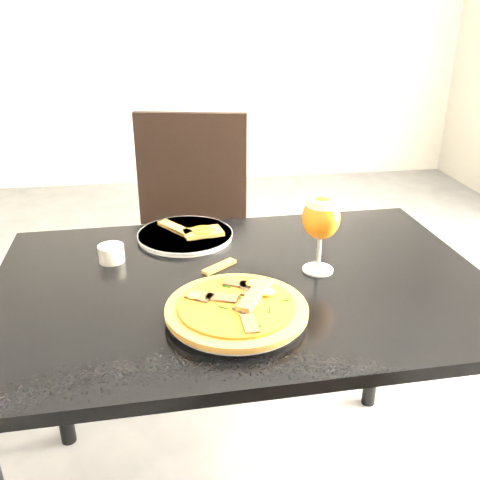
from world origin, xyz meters
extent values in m
plane|color=#525355|center=(0.00, 0.00, 0.00)|extent=(6.00, 6.00, 0.00)
cube|color=black|center=(0.23, -0.21, 0.73)|extent=(1.22, 0.83, 0.03)
cylinder|color=black|center=(-0.32, 0.11, 0.36)|extent=(0.05, 0.05, 0.72)
cylinder|color=black|center=(0.76, 0.14, 0.36)|extent=(0.05, 0.05, 0.72)
cube|color=black|center=(0.12, 0.50, 0.49)|extent=(0.54, 0.54, 0.04)
cylinder|color=black|center=(-0.10, 0.35, 0.23)|extent=(0.04, 0.04, 0.47)
cylinder|color=black|center=(0.26, 0.27, 0.23)|extent=(0.04, 0.04, 0.47)
cylinder|color=black|center=(-0.02, 0.72, 0.23)|extent=(0.04, 0.04, 0.47)
cylinder|color=black|center=(0.34, 0.64, 0.23)|extent=(0.04, 0.04, 0.47)
cube|color=black|center=(0.16, 0.70, 0.76)|extent=(0.43, 0.13, 0.46)
cylinder|color=silver|center=(0.19, -0.37, 0.76)|extent=(0.37, 0.37, 0.02)
cylinder|color=#A26727|center=(0.19, -0.38, 0.77)|extent=(0.30, 0.30, 0.01)
cylinder|color=#C65B10|center=(0.19, -0.38, 0.78)|extent=(0.25, 0.25, 0.01)
cube|color=#4B2F20|center=(0.22, -0.38, 0.79)|extent=(0.06, 0.03, 0.00)
cube|color=#4B2F20|center=(0.22, -0.34, 0.79)|extent=(0.06, 0.07, 0.00)
cube|color=#4B2F20|center=(0.17, -0.31, 0.79)|extent=(0.04, 0.07, 0.00)
cube|color=#4B2F20|center=(0.16, -0.37, 0.79)|extent=(0.07, 0.05, 0.00)
cube|color=#4B2F20|center=(0.14, -0.41, 0.79)|extent=(0.07, 0.05, 0.00)
cube|color=#4B2F20|center=(0.17, -0.46, 0.79)|extent=(0.04, 0.07, 0.00)
cube|color=#4B2F20|center=(0.21, -0.41, 0.79)|extent=(0.06, 0.07, 0.00)
ellipsoid|color=#D4CB45|center=(0.21, -0.37, 0.79)|extent=(0.03, 0.03, 0.01)
ellipsoid|color=#D4CB45|center=(0.17, -0.31, 0.79)|extent=(0.03, 0.03, 0.01)
ellipsoid|color=#D4CB45|center=(0.16, -0.38, 0.79)|extent=(0.03, 0.03, 0.01)
ellipsoid|color=#D4CB45|center=(0.15, -0.45, 0.79)|extent=(0.03, 0.03, 0.01)
ellipsoid|color=#D4CB45|center=(0.20, -0.40, 0.79)|extent=(0.03, 0.03, 0.01)
cube|color=#17450C|center=(0.19, -0.37, 0.79)|extent=(0.01, 0.02, 0.00)
cube|color=#17450C|center=(0.18, -0.33, 0.79)|extent=(0.01, 0.02, 0.00)
cube|color=#17450C|center=(0.15, -0.31, 0.79)|extent=(0.01, 0.02, 0.00)
cube|color=#17450C|center=(0.16, -0.36, 0.79)|extent=(0.02, 0.01, 0.00)
cube|color=#17450C|center=(0.12, -0.37, 0.79)|extent=(0.02, 0.01, 0.00)
cube|color=#17450C|center=(0.17, -0.39, 0.79)|extent=(0.02, 0.01, 0.00)
cube|color=#17450C|center=(0.15, -0.42, 0.79)|extent=(0.02, 0.02, 0.00)
cube|color=#17450C|center=(0.16, -0.46, 0.79)|extent=(0.01, 0.02, 0.00)
cube|color=#17450C|center=(0.19, -0.41, 0.79)|extent=(0.01, 0.02, 0.00)
cube|color=#17450C|center=(0.22, -0.44, 0.79)|extent=(0.01, 0.02, 0.00)
cube|color=#17450C|center=(0.20, -0.39, 0.79)|extent=(0.02, 0.01, 0.00)
cube|color=#17450C|center=(0.23, -0.39, 0.79)|extent=(0.02, 0.01, 0.00)
cube|color=#17450C|center=(0.26, -0.36, 0.79)|extent=(0.02, 0.01, 0.00)
cube|color=#17450C|center=(0.21, -0.36, 0.79)|extent=(0.02, 0.02, 0.00)
cube|color=#A26727|center=(0.20, -0.34, 0.79)|extent=(0.10, 0.14, 0.01)
cylinder|color=silver|center=(0.10, 0.06, 0.76)|extent=(0.32, 0.32, 0.01)
cube|color=#A26727|center=(0.08, 0.09, 0.77)|extent=(0.10, 0.13, 0.01)
cube|color=#A26727|center=(0.15, 0.05, 0.77)|extent=(0.12, 0.08, 0.01)
cylinder|color=#C65B10|center=(0.15, 0.05, 0.78)|extent=(0.06, 0.06, 0.00)
cube|color=#A26727|center=(0.18, -0.14, 0.75)|extent=(0.09, 0.08, 0.01)
cylinder|color=silver|center=(-0.10, -0.06, 0.77)|extent=(0.07, 0.07, 0.04)
cylinder|color=gold|center=(-0.10, -0.06, 0.79)|extent=(0.06, 0.06, 0.01)
cylinder|color=#B1B7BA|center=(0.42, -0.19, 0.75)|extent=(0.08, 0.08, 0.01)
cylinder|color=#B1B7BA|center=(0.42, -0.19, 0.80)|extent=(0.01, 0.01, 0.08)
ellipsoid|color=#AA5C10|center=(0.42, -0.19, 0.89)|extent=(0.09, 0.09, 0.11)
cylinder|color=white|center=(0.42, -0.19, 0.93)|extent=(0.08, 0.08, 0.02)
camera|label=1|loc=(0.05, -1.35, 1.37)|focal=40.00mm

